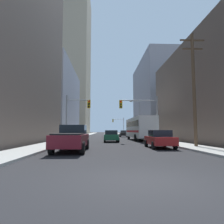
# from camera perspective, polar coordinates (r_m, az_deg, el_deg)

# --- Properties ---
(ground_plane) EXTENTS (400.00, 400.00, 0.00)m
(ground_plane) POSITION_cam_1_polar(r_m,az_deg,el_deg) (6.07, 9.11, -19.40)
(ground_plane) COLOR black
(sidewalk_left) EXTENTS (2.61, 160.00, 0.15)m
(sidewalk_left) POSITION_cam_1_polar(r_m,az_deg,el_deg) (56.05, -8.07, -6.74)
(sidewalk_left) COLOR #9E9E99
(sidewalk_left) RESTS_ON ground
(sidewalk_right) EXTENTS (2.61, 160.00, 0.15)m
(sidewalk_right) POSITION_cam_1_polar(r_m,az_deg,el_deg) (56.32, 5.40, -6.76)
(sidewalk_right) COLOR #9E9E99
(sidewalk_right) RESTS_ON ground
(city_bus) EXTENTS (2.80, 11.56, 3.40)m
(city_bus) POSITION_cam_1_polar(r_m,az_deg,el_deg) (30.79, 7.93, -4.47)
(city_bus) COLOR silver
(city_bus) RESTS_ON ground
(pickup_truck_maroon) EXTENTS (2.20, 5.42, 1.90)m
(pickup_truck_maroon) POSITION_cam_1_polar(r_m,az_deg,el_deg) (14.65, -11.46, -7.39)
(pickup_truck_maroon) COLOR maroon
(pickup_truck_maroon) RESTS_ON ground
(sedan_red) EXTENTS (1.95, 4.22, 1.52)m
(sedan_red) POSITION_cam_1_polar(r_m,az_deg,el_deg) (17.54, 13.50, -7.52)
(sedan_red) COLOR maroon
(sedan_red) RESTS_ON ground
(sedan_green) EXTENTS (1.95, 4.24, 1.52)m
(sedan_green) POSITION_cam_1_polar(r_m,az_deg,el_deg) (26.32, -0.24, -6.90)
(sedan_green) COLOR #195938
(sedan_green) RESTS_ON ground
(sedan_silver) EXTENTS (1.95, 4.24, 1.52)m
(sedan_silver) POSITION_cam_1_polar(r_m,az_deg,el_deg) (32.70, -0.39, -6.60)
(sedan_silver) COLOR #B7BABF
(sedan_silver) RESTS_ON ground
(sedan_white) EXTENTS (1.95, 4.23, 1.52)m
(sedan_white) POSITION_cam_1_polar(r_m,az_deg,el_deg) (48.66, -1.00, -6.19)
(sedan_white) COLOR white
(sedan_white) RESTS_ON ground
(sedan_black) EXTENTS (1.95, 4.24, 1.52)m
(sedan_black) POSITION_cam_1_polar(r_m,az_deg,el_deg) (46.73, 3.42, -6.22)
(sedan_black) COLOR black
(sedan_black) RESTS_ON ground
(traffic_signal_near_left) EXTENTS (3.10, 0.44, 6.00)m
(traffic_signal_near_left) POSITION_cam_1_polar(r_m,az_deg,el_deg) (25.72, -10.06, 0.37)
(traffic_signal_near_left) COLOR gray
(traffic_signal_near_left) RESTS_ON ground
(traffic_signal_near_right) EXTENTS (5.03, 0.44, 6.00)m
(traffic_signal_near_right) POSITION_cam_1_polar(r_m,az_deg,el_deg) (25.95, 8.20, 0.49)
(traffic_signal_near_right) COLOR gray
(traffic_signal_near_right) RESTS_ON ground
(traffic_signal_far_right) EXTENTS (3.97, 0.44, 6.00)m
(traffic_signal_far_right) POSITION_cam_1_polar(r_m,az_deg,el_deg) (68.73, 1.93, -3.21)
(traffic_signal_far_right) COLOR gray
(traffic_signal_far_right) RESTS_ON ground
(utility_pole_right) EXTENTS (2.20, 0.28, 10.19)m
(utility_pole_right) POSITION_cam_1_polar(r_m,az_deg,el_deg) (19.06, 22.44, 6.85)
(utility_pole_right) COLOR brown
(utility_pole_right) RESTS_ON ground
(street_lamp_right) EXTENTS (2.07, 0.32, 7.50)m
(street_lamp_right) POSITION_cam_1_polar(r_m,az_deg,el_deg) (39.22, 7.48, -0.89)
(street_lamp_right) COLOR gray
(street_lamp_right) RESTS_ON ground
(building_left_mid_office) EXTENTS (14.85, 27.33, 18.10)m
(building_left_mid_office) POSITION_cam_1_polar(r_m,az_deg,el_deg) (55.10, -18.75, 2.82)
(building_left_mid_office) COLOR #93939E
(building_left_mid_office) RESTS_ON ground
(building_left_far_tower) EXTENTS (15.37, 29.57, 73.23)m
(building_left_far_tower) POSITION_cam_1_polar(r_m,az_deg,el_deg) (105.07, -10.98, 14.28)
(building_left_far_tower) COLOR tan
(building_left_far_tower) RESTS_ON ground
(building_right_mid_block) EXTENTS (23.43, 23.65, 20.00)m
(building_right_mid_block) POSITION_cam_1_polar(r_m,az_deg,el_deg) (57.10, 19.67, 3.54)
(building_right_mid_block) COLOR #93939E
(building_right_mid_block) RESTS_ON ground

